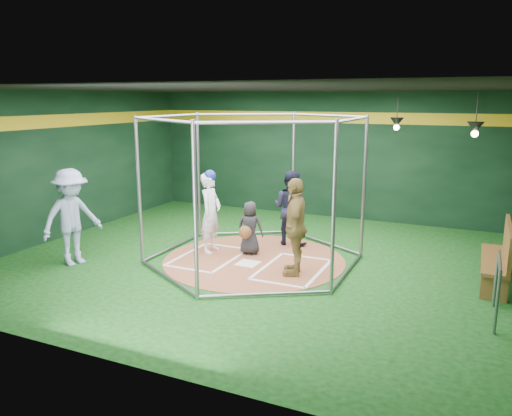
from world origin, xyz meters
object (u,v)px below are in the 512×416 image
at_px(umpire, 290,208).
at_px(dugout_bench, 501,254).
at_px(visitor_leopard, 295,227).
at_px(batter_figure, 211,212).

bearing_deg(umpire, dugout_bench, 177.78).
bearing_deg(visitor_leopard, dugout_bench, 90.20).
relative_size(batter_figure, visitor_leopard, 0.97).
bearing_deg(umpire, visitor_leopard, 121.54).
bearing_deg(batter_figure, visitor_leopard, -14.93).
bearing_deg(batter_figure, umpire, 42.38).
distance_m(batter_figure, umpire, 1.87).
relative_size(visitor_leopard, umpire, 1.09).
xyz_separation_m(visitor_leopard, umpire, (-0.79, 1.83, -0.07)).
relative_size(visitor_leopard, dugout_bench, 0.97).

